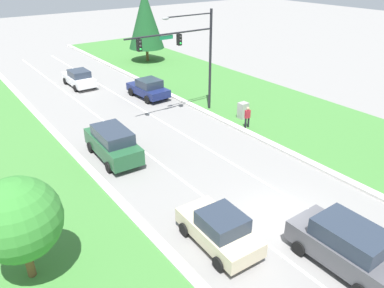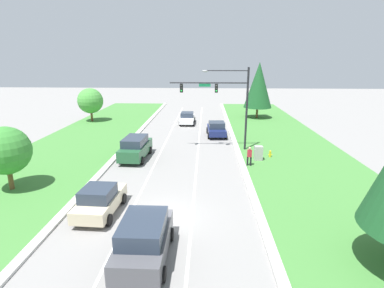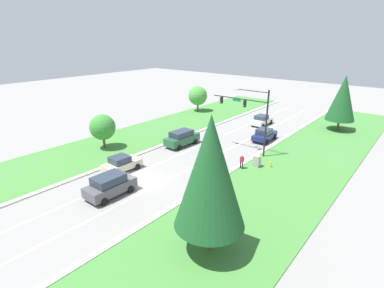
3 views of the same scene
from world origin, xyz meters
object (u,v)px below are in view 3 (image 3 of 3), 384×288
(forest_suv, at_px, (182,138))
(white_sedan, at_px, (262,120))
(fire_hydrant, at_px, (270,165))
(conifer_far_right_tree, at_px, (343,98))
(oak_near_left_tree, at_px, (198,96))
(conifer_near_right_tree, at_px, (210,173))
(oak_far_left_tree, at_px, (103,127))
(pedestrian, at_px, (242,161))
(utility_cabinet, at_px, (257,161))
(graphite_suv, at_px, (110,185))
(champagne_sedan, at_px, (122,164))
(navy_sedan, at_px, (264,135))
(traffic_signal_mast, at_px, (251,111))

(forest_suv, xyz_separation_m, white_sedan, (3.71, 15.40, -0.21))
(fire_hydrant, bearing_deg, white_sedan, 119.88)
(conifer_far_right_tree, bearing_deg, oak_near_left_tree, -171.01)
(conifer_near_right_tree, distance_m, oak_far_left_tree, 23.17)
(pedestrian, xyz_separation_m, oak_far_left_tree, (-16.87, -5.48, 1.87))
(utility_cabinet, relative_size, fire_hydrant, 1.90)
(graphite_suv, xyz_separation_m, forest_suv, (-3.59, 13.99, 0.03))
(champagne_sedan, bearing_deg, navy_sedan, 71.03)
(navy_sedan, distance_m, fire_hydrant, 9.12)
(conifer_near_right_tree, relative_size, conifer_far_right_tree, 1.13)
(forest_suv, distance_m, navy_sedan, 11.41)
(white_sedan, xyz_separation_m, oak_far_left_tree, (-10.66, -22.51, 1.99))
(navy_sedan, distance_m, conifer_near_right_tree, 24.61)
(champagne_sedan, bearing_deg, forest_suv, 93.75)
(graphite_suv, xyz_separation_m, fire_hydrant, (8.55, 14.71, -0.66))
(pedestrian, relative_size, conifer_far_right_tree, 0.20)
(navy_sedan, bearing_deg, graphite_suv, -102.72)
(pedestrian, relative_size, conifer_near_right_tree, 0.18)
(traffic_signal_mast, bearing_deg, utility_cabinet, -48.26)
(traffic_signal_mast, distance_m, fire_hydrant, 6.84)
(utility_cabinet, height_order, fire_hydrant, utility_cabinet)
(traffic_signal_mast, bearing_deg, navy_sedan, 95.62)
(white_sedan, height_order, utility_cabinet, white_sedan)
(traffic_signal_mast, height_order, pedestrian, traffic_signal_mast)
(champagne_sedan, relative_size, conifer_far_right_tree, 0.51)
(champagne_sedan, relative_size, pedestrian, 2.49)
(graphite_suv, xyz_separation_m, white_sedan, (0.12, 29.38, -0.18))
(forest_suv, relative_size, navy_sedan, 1.14)
(conifer_near_right_tree, xyz_separation_m, oak_far_left_tree, (-21.80, 7.30, -2.91))
(traffic_signal_mast, relative_size, white_sedan, 1.72)
(white_sedan, height_order, champagne_sedan, champagne_sedan)
(fire_hydrant, xyz_separation_m, oak_far_left_tree, (-19.09, -7.84, 2.47))
(graphite_suv, xyz_separation_m, navy_sedan, (3.93, 22.56, -0.14))
(navy_sedan, bearing_deg, white_sedan, 116.35)
(oak_near_left_tree, height_order, oak_far_left_tree, oak_near_left_tree)
(traffic_signal_mast, bearing_deg, forest_suv, -158.97)
(conifer_near_right_tree, height_order, oak_far_left_tree, conifer_near_right_tree)
(navy_sedan, relative_size, fire_hydrant, 6.34)
(traffic_signal_mast, bearing_deg, oak_near_left_tree, 144.10)
(graphite_suv, xyz_separation_m, pedestrian, (6.33, 12.35, -0.07))
(navy_sedan, bearing_deg, oak_far_left_tree, -135.52)
(champagne_sedan, xyz_separation_m, oak_near_left_tree, (-10.32, 26.28, 2.16))
(champagne_sedan, bearing_deg, utility_cabinet, 45.30)
(fire_hydrant, xyz_separation_m, oak_near_left_tree, (-22.23, 15.52, 2.65))
(navy_sedan, xyz_separation_m, fire_hydrant, (4.62, -7.85, -0.52))
(forest_suv, relative_size, conifer_near_right_tree, 0.54)
(fire_hydrant, height_order, conifer_far_right_tree, conifer_far_right_tree)
(navy_sedan, distance_m, utility_cabinet, 9.33)
(traffic_signal_mast, relative_size, graphite_suv, 1.74)
(graphite_suv, xyz_separation_m, conifer_near_right_tree, (11.26, -0.43, 4.72))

